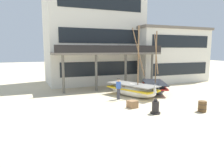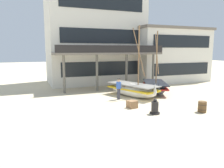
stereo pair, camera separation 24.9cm
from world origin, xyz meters
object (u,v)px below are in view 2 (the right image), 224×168
Objects in this scene: fishing_boat_near_left at (155,87)px; fishing_boat_centre_large at (133,89)px; harbor_building_annex at (165,55)px; capstan_winch at (155,108)px; wooden_barrel at (202,107)px; harbor_building_main at (95,38)px; fisherman_by_hull at (119,89)px; cargo_crate at (132,104)px.

fishing_boat_centre_large is (-2.65, -0.71, 0.05)m from fishing_boat_near_left.
fishing_boat_near_left is 0.57× the size of harbor_building_annex.
capstan_winch is 3.13m from wooden_barrel.
fisherman_by_hull is at bearing -96.42° from harbor_building_main.
capstan_winch is at bearing -69.31° from cargo_crate.
harbor_building_main reaches higher than capstan_winch.
fisherman_by_hull is 10.82m from harbor_building_main.
cargo_crate is (-3.69, 2.60, -0.10)m from wooden_barrel.
fishing_boat_near_left is 0.95× the size of fishing_boat_centre_large.
wooden_barrel is 15.22m from harbor_building_annex.
wooden_barrel is at bearing -56.11° from fisherman_by_hull.
fishing_boat_centre_large is 9.66× the size of cargo_crate.
fishing_boat_near_left is 5.74× the size of capstan_winch.
capstan_winch reaches higher than cargo_crate.
harbor_building_main reaches higher than cargo_crate.
capstan_winch is 0.08× the size of harbor_building_main.
cargo_crate is at bearing -133.45° from harbor_building_annex.
harbor_building_annex is (8.53, 7.61, 2.70)m from fishing_boat_centre_large.
fisherman_by_hull is 4.50m from capstan_winch.
capstan_winch reaches higher than wooden_barrel.
harbor_building_main is 9.36m from harbor_building_annex.
capstan_winch is 1.91m from cargo_crate.
wooden_barrel is (3.02, -0.81, -0.03)m from capstan_winch.
fishing_boat_near_left is 2.74m from fishing_boat_centre_large.
fishing_boat_centre_large is at bearing -87.17° from harbor_building_main.
fishing_boat_centre_large is 5.10m from capstan_winch.
fisherman_by_hull is at bearing -141.07° from harbor_building_annex.
wooden_barrel is 16.03m from harbor_building_main.
fishing_boat_centre_large is 6.13m from wooden_barrel.
capstan_winch is at bearing -92.35° from harbor_building_main.
harbor_building_main reaches higher than harbor_building_annex.
capstan_winch is 0.10× the size of harbor_building_annex.
fishing_boat_near_left reaches higher than cargo_crate.
fishing_boat_centre_large is at bearing -138.26° from harbor_building_annex.
harbor_building_main reaches higher than fishing_boat_centre_large.
harbor_building_annex reaches higher than capstan_winch.
fishing_boat_centre_large is 11.75m from harbor_building_annex.
fisherman_by_hull is at bearing 86.63° from cargo_crate.
fishing_boat_centre_large reaches higher than fisherman_by_hull.
fisherman_by_hull reaches higher than wooden_barrel.
fisherman_by_hull is 2.73m from cargo_crate.
fishing_boat_near_left is at bearing 14.90° from fishing_boat_centre_large.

